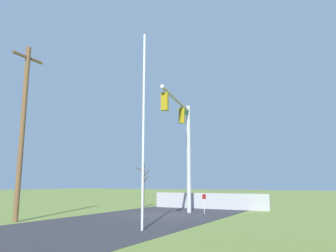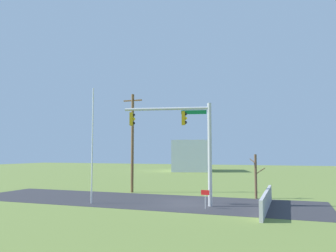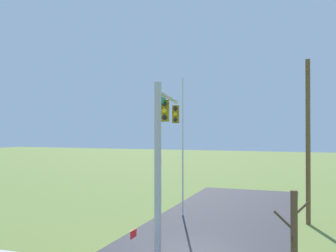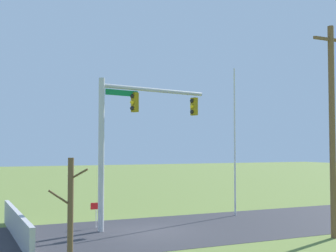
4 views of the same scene
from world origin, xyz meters
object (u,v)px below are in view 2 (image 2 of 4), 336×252
object	(u,v)px
signal_mast	(188,135)
bare_tree	(256,176)
open_sign	(205,195)
distant_building	(191,156)
flagpole	(92,145)
utility_pole	(132,141)

from	to	relation	value
signal_mast	bare_tree	xyz separation A→B (m)	(4.10, 5.48, -3.10)
open_sign	distant_building	distance (m)	46.53
signal_mast	flagpole	size ratio (longest dim) A/B	0.84
utility_pole	open_sign	size ratio (longest dim) A/B	7.59
flagpole	distant_building	distance (m)	45.29
signal_mast	open_sign	bearing A→B (deg)	-29.21
flagpole	utility_pole	size ratio (longest dim) A/B	0.92
signal_mast	open_sign	xyz separation A→B (m)	(1.41, -0.79, -4.03)
signal_mast	distant_building	distance (m)	45.36
bare_tree	distant_building	bearing A→B (deg)	113.24
flagpole	open_sign	distance (m)	9.03
utility_pole	open_sign	xyz separation A→B (m)	(8.65, -6.74, -3.89)
utility_pole	bare_tree	bearing A→B (deg)	-2.36
signal_mast	bare_tree	world-z (taller)	signal_mast
signal_mast	open_sign	world-z (taller)	signal_mast
flagpole	distant_building	bearing A→B (deg)	96.76
flagpole	bare_tree	distance (m)	13.21
flagpole	utility_pole	world-z (taller)	utility_pole
distant_building	signal_mast	bearing A→B (deg)	-179.66
signal_mast	utility_pole	distance (m)	9.36
signal_mast	distant_building	xyz separation A→B (m)	(-12.28, 43.62, -1.87)
flagpole	distant_building	xyz separation A→B (m)	(-5.33, 44.96, -1.18)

